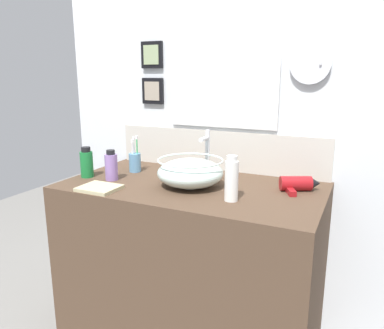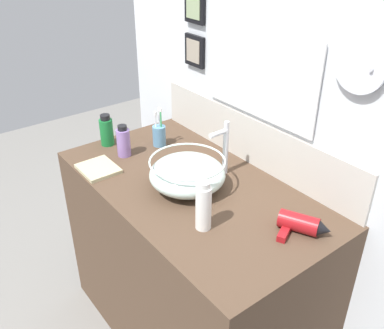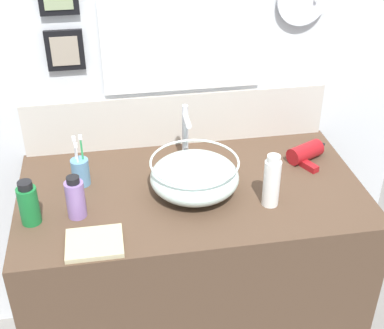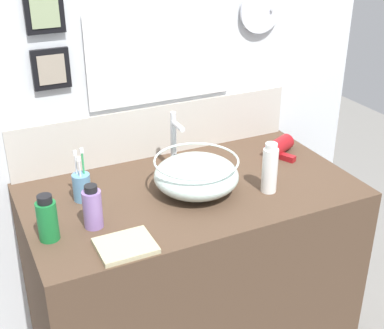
% 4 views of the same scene
% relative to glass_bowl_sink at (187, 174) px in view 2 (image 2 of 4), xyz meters
% --- Properties ---
extents(ground_plane, '(6.00, 6.00, 0.00)m').
position_rel_glass_bowl_sink_xyz_m(ground_plane, '(-0.01, 0.03, -0.95)').
color(ground_plane, gray).
extents(vanity_counter, '(1.23, 0.67, 0.89)m').
position_rel_glass_bowl_sink_xyz_m(vanity_counter, '(-0.01, 0.03, -0.51)').
color(vanity_counter, '#4C3828').
rests_on(vanity_counter, ground).
extents(back_panel, '(1.93, 0.09, 2.38)m').
position_rel_glass_bowl_sink_xyz_m(back_panel, '(-0.01, 0.39, 0.23)').
color(back_panel, silver).
rests_on(back_panel, ground).
extents(glass_bowl_sink, '(0.31, 0.31, 0.13)m').
position_rel_glass_bowl_sink_xyz_m(glass_bowl_sink, '(0.00, 0.00, 0.00)').
color(glass_bowl_sink, silver).
rests_on(glass_bowl_sink, vanity_counter).
extents(faucet, '(0.02, 0.10, 0.24)m').
position_rel_glass_bowl_sink_xyz_m(faucet, '(-0.00, 0.19, 0.07)').
color(faucet, silver).
rests_on(faucet, vanity_counter).
extents(hair_drier, '(0.19, 0.18, 0.07)m').
position_rel_glass_bowl_sink_xyz_m(hair_drier, '(0.47, 0.15, -0.04)').
color(hair_drier, maroon).
rests_on(hair_drier, vanity_counter).
extents(toothbrush_cup, '(0.06, 0.06, 0.20)m').
position_rel_glass_bowl_sink_xyz_m(toothbrush_cup, '(-0.39, 0.12, -0.01)').
color(toothbrush_cup, '#598CB2').
rests_on(toothbrush_cup, vanity_counter).
extents(soap_dispenser, '(0.06, 0.06, 0.19)m').
position_rel_glass_bowl_sink_xyz_m(soap_dispenser, '(0.24, -0.11, 0.02)').
color(soap_dispenser, white).
rests_on(soap_dispenser, vanity_counter).
extents(spray_bottle, '(0.06, 0.06, 0.15)m').
position_rel_glass_bowl_sink_xyz_m(spray_bottle, '(-0.41, -0.07, 0.00)').
color(spray_bottle, '#8C6BB2').
rests_on(spray_bottle, vanity_counter).
extents(shampoo_bottle, '(0.06, 0.06, 0.16)m').
position_rel_glass_bowl_sink_xyz_m(shampoo_bottle, '(-0.55, -0.08, 0.00)').
color(shampoo_bottle, '#197233').
rests_on(shampoo_bottle, vanity_counter).
extents(hand_towel, '(0.18, 0.15, 0.02)m').
position_rel_glass_bowl_sink_xyz_m(hand_towel, '(-0.35, -0.23, -0.06)').
color(hand_towel, tan).
rests_on(hand_towel, vanity_counter).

